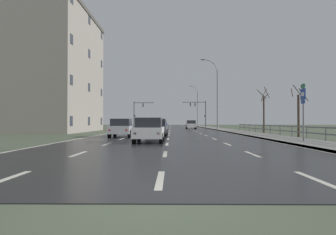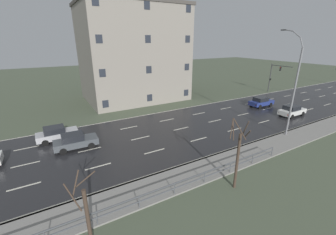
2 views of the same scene
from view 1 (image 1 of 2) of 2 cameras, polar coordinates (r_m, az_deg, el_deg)
ground_plane at (r=52.87m, az=0.36°, el=-2.29°), size 160.00×160.00×0.12m
road_asphalt_strip at (r=64.86m, az=0.41°, el=-1.95°), size 14.00×120.00×0.03m
sidewalk_right at (r=65.38m, az=7.82°, el=-1.89°), size 3.00×120.00×0.12m
guardrail at (r=28.58m, az=20.27°, el=-1.98°), size 0.07×31.83×1.00m
street_lamp_midground at (r=49.15m, az=9.05°, el=4.12°), size 2.72×0.24×11.33m
street_lamp_distant at (r=85.82m, az=5.46°, el=2.09°), size 2.42×0.24×11.47m
highway_sign at (r=20.53m, az=24.00°, el=2.16°), size 0.09×0.68×3.67m
traffic_signal_right at (r=68.22m, az=5.96°, el=1.55°), size 5.31×0.36×5.93m
traffic_signal_left at (r=66.69m, az=-5.71°, el=1.29°), size 4.45×0.36×5.71m
car_near_right at (r=19.33m, az=-3.53°, el=-2.33°), size 1.87×4.12×1.57m
car_far_right at (r=55.63m, az=4.33°, el=-1.32°), size 1.86×4.11×1.57m
car_mid_centre at (r=55.67m, az=-1.09°, el=-1.32°), size 1.92×4.14×1.57m
car_far_left at (r=27.40m, az=-2.08°, el=-1.87°), size 1.94×4.15×1.57m
car_distant at (r=26.29m, az=-8.67°, el=-1.91°), size 1.88×4.12×1.57m
brick_building at (r=44.14m, az=-22.37°, el=7.94°), size 12.55×17.02×15.93m
bare_tree_near at (r=28.50m, az=23.25°, el=0.76°), size 1.41×1.49×4.53m
bare_tree_mid at (r=38.12m, az=17.52°, el=1.12°), size 1.49×1.60×5.48m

